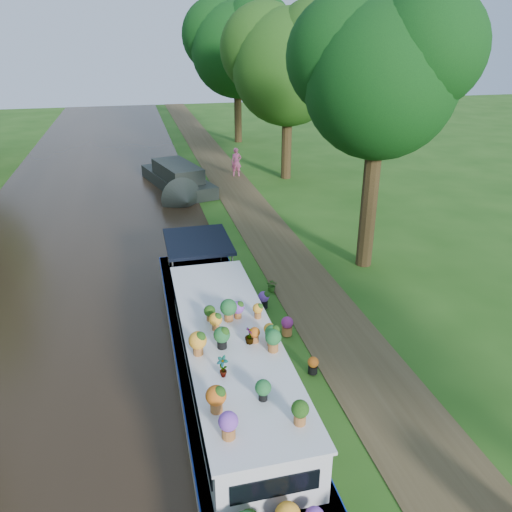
{
  "coord_description": "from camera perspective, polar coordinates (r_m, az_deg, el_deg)",
  "views": [
    {
      "loc": [
        -3.81,
        -11.94,
        7.58
      ],
      "look_at": [
        -0.48,
        1.77,
        1.3
      ],
      "focal_mm": 35.0,
      "sensor_mm": 36.0,
      "label": 1
    }
  ],
  "objects": [
    {
      "name": "verge_plant",
      "position": [
        16.03,
        1.85,
        -3.36
      ],
      "size": [
        0.5,
        0.47,
        0.43
      ],
      "primitive_type": "imported",
      "rotation": [
        0.0,
        0.0,
        -0.43
      ],
      "color": "#3A7121",
      "rests_on": "ground"
    },
    {
      "name": "ground",
      "position": [
        14.64,
        3.49,
        -7.22
      ],
      "size": [
        100.0,
        100.0,
        0.0
      ],
      "primitive_type": "plane",
      "color": "#235114",
      "rests_on": "ground"
    },
    {
      "name": "canal_water",
      "position": [
        14.3,
        -20.54,
        -9.69
      ],
      "size": [
        10.0,
        100.0,
        0.02
      ],
      "primitive_type": "cube",
      "color": "black",
      "rests_on": "ground"
    },
    {
      "name": "tree_near_far",
      "position": [
        38.82,
        -2.25,
        23.2
      ],
      "size": [
        7.59,
        7.26,
        10.3
      ],
      "color": "#2F220F",
      "rests_on": "ground"
    },
    {
      "name": "towpath",
      "position": [
        14.99,
        7.91,
        -6.56
      ],
      "size": [
        2.2,
        100.0,
        0.03
      ],
      "primitive_type": "cube",
      "color": "#483A21",
      "rests_on": "ground"
    },
    {
      "name": "tree_near_overhang",
      "position": [
        16.84,
        14.05,
        20.01
      ],
      "size": [
        5.52,
        5.28,
        8.99
      ],
      "color": "#2F220F",
      "rests_on": "ground"
    },
    {
      "name": "plant_boat",
      "position": [
        11.07,
        -2.8,
        -13.47
      ],
      "size": [
        2.29,
        13.52,
        2.29
      ],
      "color": "white",
      "rests_on": "canal_water"
    },
    {
      "name": "tree_near_mid",
      "position": [
        28.29,
        3.67,
        21.64
      ],
      "size": [
        6.9,
        6.6,
        9.4
      ],
      "color": "#2F220F",
      "rests_on": "ground"
    },
    {
      "name": "second_boat",
      "position": [
        27.04,
        -8.91,
        8.67
      ],
      "size": [
        3.6,
        7.52,
        1.38
      ],
      "rotation": [
        0.0,
        0.0,
        0.26
      ],
      "color": "black",
      "rests_on": "canal_water"
    },
    {
      "name": "pedestrian_pink",
      "position": [
        29.29,
        -2.26,
        10.68
      ],
      "size": [
        0.63,
        0.45,
        1.62
      ],
      "primitive_type": "imported",
      "rotation": [
        0.0,
        0.0,
        -0.11
      ],
      "color": "#DB5A9C",
      "rests_on": "towpath"
    }
  ]
}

